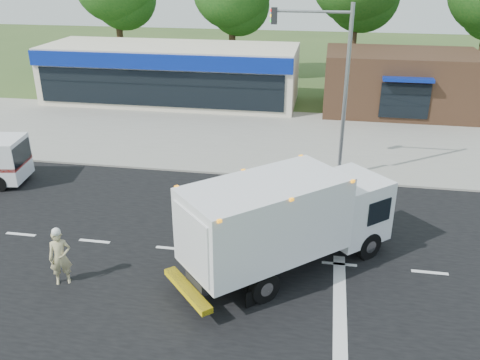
{
  "coord_description": "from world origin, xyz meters",
  "views": [
    {
      "loc": [
        2.15,
        -15.23,
        9.76
      ],
      "look_at": [
        -0.96,
        2.74,
        1.7
      ],
      "focal_mm": 38.0,
      "sensor_mm": 36.0,
      "label": 1
    }
  ],
  "objects": [
    {
      "name": "brown_storefront",
      "position": [
        7.0,
        19.98,
        2.0
      ],
      "size": [
        10.0,
        6.7,
        4.0
      ],
      "color": "#382316",
      "rests_on": "ground"
    },
    {
      "name": "ground",
      "position": [
        0.0,
        0.0,
        0.0
      ],
      "size": [
        120.0,
        120.0,
        0.0
      ],
      "primitive_type": "plane",
      "color": "#385123",
      "rests_on": "ground"
    },
    {
      "name": "parking_apron",
      "position": [
        0.0,
        14.0,
        0.01
      ],
      "size": [
        60.0,
        9.0,
        0.02
      ],
      "primitive_type": "cube",
      "color": "gray",
      "rests_on": "ground"
    },
    {
      "name": "traffic_signal_pole",
      "position": [
        2.35,
        7.6,
        4.92
      ],
      "size": [
        3.51,
        0.25,
        8.0
      ],
      "color": "gray",
      "rests_on": "ground"
    },
    {
      "name": "emergency_worker",
      "position": [
        -5.86,
        -2.61,
        0.99
      ],
      "size": [
        0.83,
        0.73,
        2.03
      ],
      "rotation": [
        0.0,
        0.0,
        0.47
      ],
      "color": "tan",
      "rests_on": "ground"
    },
    {
      "name": "lane_markings",
      "position": [
        1.35,
        -1.35,
        0.02
      ],
      "size": [
        55.2,
        7.0,
        0.01
      ],
      "color": "silver",
      "rests_on": "road_asphalt"
    },
    {
      "name": "retail_strip_mall",
      "position": [
        -9.0,
        19.93,
        2.01
      ],
      "size": [
        18.0,
        6.2,
        4.0
      ],
      "color": "beige",
      "rests_on": "ground"
    },
    {
      "name": "ems_box_truck",
      "position": [
        1.14,
        -0.61,
        1.97
      ],
      "size": [
        7.3,
        6.96,
        3.42
      ],
      "rotation": [
        0.0,
        0.0,
        0.74
      ],
      "color": "black",
      "rests_on": "ground"
    },
    {
      "name": "sidewalk",
      "position": [
        0.0,
        8.2,
        0.06
      ],
      "size": [
        60.0,
        2.4,
        0.12
      ],
      "primitive_type": "cube",
      "color": "gray",
      "rests_on": "ground"
    },
    {
      "name": "road_asphalt",
      "position": [
        0.0,
        0.0,
        0.0
      ],
      "size": [
        60.0,
        14.0,
        0.02
      ],
      "primitive_type": "cube",
      "color": "black",
      "rests_on": "ground"
    }
  ]
}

